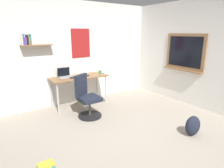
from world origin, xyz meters
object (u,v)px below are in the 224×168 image
keyboard (78,77)px  book_stack_on_floor (46,168)px  desk (79,80)px  laptop (65,75)px  backpack (193,126)px  office_chair (87,99)px  coffee_mug (100,72)px  computer_mouse (88,75)px

keyboard → book_stack_on_floor: size_ratio=1.56×
desk → laptop: size_ratio=4.60×
keyboard → backpack: size_ratio=0.99×
laptop → keyboard: laptop is taller
office_chair → book_stack_on_floor: 1.84m
coffee_mug → backpack: size_ratio=0.25×
laptop → coffee_mug: 0.95m
office_chair → coffee_mug: (0.79, 0.73, 0.39)m
book_stack_on_floor → computer_mouse: bearing=49.1°
keyboard → backpack: (1.08, -2.50, -0.58)m
office_chair → backpack: 2.19m
office_chair → keyboard: (0.11, 0.68, 0.36)m
keyboard → coffee_mug: 0.69m
computer_mouse → backpack: bearing=-72.2°
computer_mouse → backpack: size_ratio=0.28×
computer_mouse → backpack: 2.69m
desk → coffee_mug: size_ratio=15.49×
desk → book_stack_on_floor: desk is taller
keyboard → computer_mouse: bearing=0.0°
laptop → coffee_mug: size_ratio=3.37×
keyboard → office_chair: bearing=-99.1°
desk → book_stack_on_floor: (-1.47, -2.01, -0.61)m
office_chair → coffee_mug: 1.14m
keyboard → coffee_mug: coffee_mug is taller
laptop → backpack: bearing=-63.8°
office_chair → book_stack_on_floor: size_ratio=4.02×
backpack → book_stack_on_floor: (-2.48, 0.56, -0.12)m
desk → computer_mouse: bearing=-18.8°
laptop → backpack: size_ratio=0.83×
coffee_mug → desk: bearing=178.0°
computer_mouse → coffee_mug: coffee_mug is taller
desk → backpack: bearing=-68.5°
computer_mouse → backpack: (0.80, -2.50, -0.58)m
desk → keyboard: keyboard is taller
backpack → coffee_mug: bearing=98.9°
desk → keyboard: 0.14m
office_chair → laptop: (-0.14, 0.89, 0.40)m
office_chair → coffee_mug: size_ratio=10.33×
backpack → book_stack_on_floor: backpack is taller
desk → backpack: desk is taller
laptop → keyboard: size_ratio=0.84×
office_chair → backpack: size_ratio=2.54×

